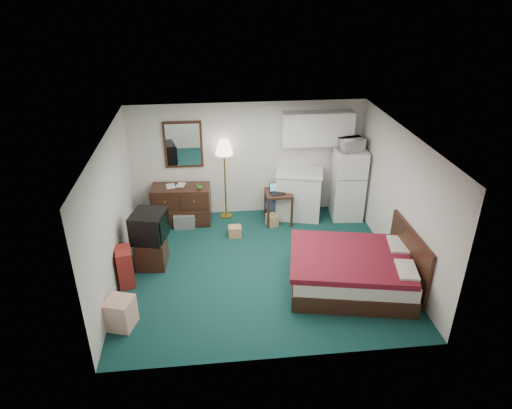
{
  "coord_description": "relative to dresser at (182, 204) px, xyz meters",
  "views": [
    {
      "loc": [
        -0.83,
        -6.93,
        4.83
      ],
      "look_at": [
        -0.05,
        0.13,
        1.23
      ],
      "focal_mm": 32.0,
      "sensor_mm": 36.0,
      "label": 1
    }
  ],
  "objects": [
    {
      "name": "bed",
      "position": [
        2.94,
        -2.66,
        -0.1
      ],
      "size": [
        2.26,
        1.92,
        0.64
      ],
      "primitive_type": null,
      "rotation": [
        0.0,
        0.0,
        -0.2
      ],
      "color": "#4F1223",
      "rests_on": "floor"
    },
    {
      "name": "dresser",
      "position": [
        0.0,
        0.0,
        0.0
      ],
      "size": [
        1.26,
        0.65,
        0.83
      ],
      "primitive_type": null,
      "rotation": [
        0.0,
        0.0,
        -0.08
      ],
      "color": "black",
      "rests_on": "floor"
    },
    {
      "name": "cardboard_box_b",
      "position": [
        1.91,
        -0.36,
        -0.3
      ],
      "size": [
        0.27,
        0.29,
        0.24
      ],
      "primitive_type": null,
      "rotation": [
        0.0,
        0.0,
        0.3
      ],
      "color": "#A77E43",
      "rests_on": "floor"
    },
    {
      "name": "book_a",
      "position": [
        -0.29,
        0.01,
        0.54
      ],
      "size": [
        0.18,
        0.05,
        0.25
      ],
      "primitive_type": "imported",
      "rotation": [
        0.0,
        0.0,
        0.17
      ],
      "color": "#A77E43",
      "rests_on": "dresser"
    },
    {
      "name": "file_bin",
      "position": [
        0.05,
        -0.21,
        -0.26
      ],
      "size": [
        0.45,
        0.34,
        0.31
      ],
      "primitive_type": null,
      "rotation": [
        0.0,
        0.0,
        -0.0
      ],
      "color": "slate",
      "rests_on": "floor"
    },
    {
      "name": "floor",
      "position": [
        1.46,
        -1.9,
        -0.42
      ],
      "size": [
        5.0,
        4.5,
        0.01
      ],
      "primitive_type": "cube",
      "color": "#0E2D2A",
      "rests_on": "ground"
    },
    {
      "name": "cardboard_box_a",
      "position": [
        1.09,
        -0.74,
        -0.31
      ],
      "size": [
        0.27,
        0.23,
        0.22
      ],
      "primitive_type": null,
      "rotation": [
        0.0,
        0.0,
        0.01
      ],
      "color": "#A77E43",
      "rests_on": "floor"
    },
    {
      "name": "walls",
      "position": [
        1.46,
        -1.9,
        0.83
      ],
      "size": [
        5.01,
        4.51,
        2.5
      ],
      "color": "silver",
      "rests_on": "floor"
    },
    {
      "name": "kitchen_counter",
      "position": [
        2.55,
        0.01,
        0.1
      ],
      "size": [
        1.08,
        0.92,
        1.03
      ],
      "primitive_type": null,
      "rotation": [
        0.0,
        0.0,
        -0.25
      ],
      "color": "silver",
      "rests_on": "floor"
    },
    {
      "name": "tv_stand",
      "position": [
        -0.5,
        -1.6,
        -0.16
      ],
      "size": [
        0.57,
        0.61,
        0.52
      ],
      "primitive_type": null,
      "rotation": [
        0.0,
        0.0,
        -0.08
      ],
      "color": "black",
      "rests_on": "floor"
    },
    {
      "name": "floor_lamp",
      "position": [
        0.95,
        0.15,
        0.47
      ],
      "size": [
        0.44,
        0.44,
        1.77
      ],
      "primitive_type": null,
      "rotation": [
        0.0,
        0.0,
        -0.16
      ],
      "color": "#B3902D",
      "rests_on": "floor"
    },
    {
      "name": "exercise_ball",
      "position": [
        2.07,
        0.06,
        -0.14
      ],
      "size": [
        0.7,
        0.7,
        0.55
      ],
      "primitive_type": "sphere",
      "rotation": [
        0.0,
        0.0,
        0.32
      ],
      "color": "navy",
      "rests_on": "floor"
    },
    {
      "name": "microwave",
      "position": [
        3.56,
        -0.18,
        1.31
      ],
      "size": [
        0.54,
        0.38,
        0.33
      ],
      "primitive_type": "imported",
      "rotation": [
        0.0,
        0.0,
        0.25
      ],
      "color": "white",
      "rests_on": "fridge"
    },
    {
      "name": "crt_tv",
      "position": [
        -0.5,
        -1.55,
        0.37
      ],
      "size": [
        0.71,
        0.74,
        0.54
      ],
      "primitive_type": null,
      "rotation": [
        0.0,
        0.0,
        -0.23
      ],
      "color": "black",
      "rests_on": "tv_stand"
    },
    {
      "name": "mug",
      "position": [
        0.4,
        -0.16,
        0.48
      ],
      "size": [
        0.16,
        0.14,
        0.13
      ],
      "primitive_type": "imported",
      "rotation": [
        0.0,
        0.0,
        -0.4
      ],
      "color": "#3B7832",
      "rests_on": "dresser"
    },
    {
      "name": "headboard",
      "position": [
        3.92,
        -2.66,
        0.13
      ],
      "size": [
        0.06,
        1.56,
        1.0
      ],
      "primitive_type": null,
      "color": "black",
      "rests_on": "walls"
    },
    {
      "name": "laptop",
      "position": [
        2.03,
        -0.29,
        0.39
      ],
      "size": [
        0.33,
        0.28,
        0.21
      ],
      "primitive_type": null,
      "rotation": [
        0.0,
        0.0,
        0.14
      ],
      "color": "black",
      "rests_on": "desk"
    },
    {
      "name": "suitcase",
      "position": [
        -0.89,
        -2.13,
        -0.07
      ],
      "size": [
        0.35,
        0.47,
        0.69
      ],
      "primitive_type": null,
      "rotation": [
        0.0,
        0.0,
        0.22
      ],
      "color": "maroon",
      "rests_on": "floor"
    },
    {
      "name": "book_b",
      "position": [
        -0.08,
        0.08,
        0.54
      ],
      "size": [
        0.18,
        0.06,
        0.24
      ],
      "primitive_type": "imported",
      "rotation": [
        0.0,
        0.0,
        -0.21
      ],
      "color": "#A77E43",
      "rests_on": "dresser"
    },
    {
      "name": "upper_cabinets",
      "position": [
        2.91,
        0.18,
        1.53
      ],
      "size": [
        1.5,
        0.35,
        0.7
      ],
      "primitive_type": null,
      "color": "silver",
      "rests_on": "walls"
    },
    {
      "name": "mirror",
      "position": [
        0.11,
        0.32,
        1.23
      ],
      "size": [
        0.8,
        0.06,
        1.0
      ],
      "primitive_type": null,
      "color": "white",
      "rests_on": "walls"
    },
    {
      "name": "ceiling",
      "position": [
        1.46,
        -1.9,
        2.08
      ],
      "size": [
        5.0,
        4.5,
        0.01
      ],
      "primitive_type": "cube",
      "color": "silver",
      "rests_on": "walls"
    },
    {
      "name": "retail_box",
      "position": [
        -0.82,
        -3.22,
        -0.17
      ],
      "size": [
        0.49,
        0.49,
        0.49
      ],
      "primitive_type": null,
      "rotation": [
        0.0,
        0.0,
        -0.31
      ],
      "color": "white",
      "rests_on": "floor"
    },
    {
      "name": "desk",
      "position": [
        2.06,
        -0.23,
        -0.06
      ],
      "size": [
        0.56,
        0.56,
        0.71
      ],
      "primitive_type": null,
      "rotation": [
        0.0,
        0.0,
        0.01
      ],
      "color": "black",
      "rests_on": "floor"
    },
    {
      "name": "fridge",
      "position": [
        3.59,
        -0.13,
        0.36
      ],
      "size": [
        0.69,
        0.69,
        1.56
      ],
      "primitive_type": null,
      "rotation": [
        0.0,
        0.0,
        -0.08
      ],
      "color": "white",
      "rests_on": "floor"
    }
  ]
}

